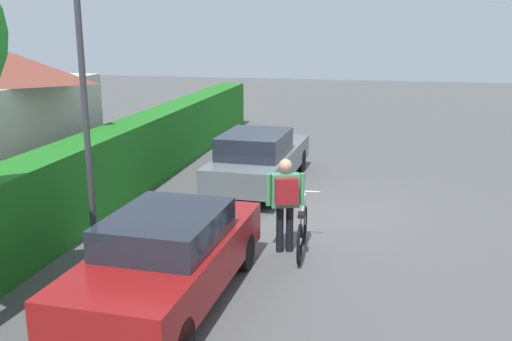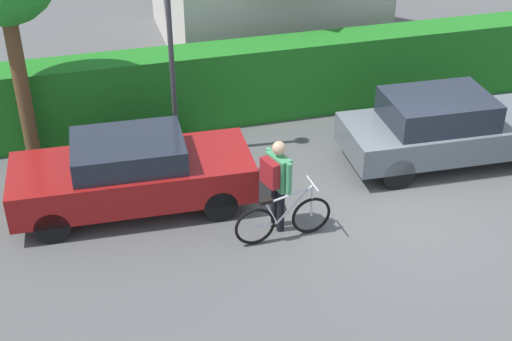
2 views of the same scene
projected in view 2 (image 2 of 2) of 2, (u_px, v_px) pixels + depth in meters
ground_plane at (414, 212)px, 12.45m from camera, size 60.00×60.00×0.00m
hedge_row at (329, 72)px, 15.62m from camera, size 20.13×0.90×1.64m
parked_car_near at (132, 173)px, 12.23m from camera, size 4.17×1.78×1.35m
parked_car_far at (454, 127)px, 13.64m from camera, size 4.58×1.82×1.41m
bicycle at (284, 219)px, 11.61m from camera, size 1.67×0.50×0.98m
person_rider at (277, 178)px, 11.52m from camera, size 0.46×0.64×1.66m
street_lamp at (168, 12)px, 12.72m from camera, size 0.28×0.28×4.56m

